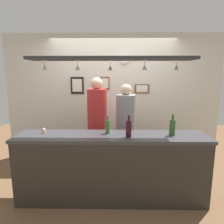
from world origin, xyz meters
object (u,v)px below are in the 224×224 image
(bottle_champagne_green, at_px, (172,127))
(wall_clock, at_px, (124,58))
(bottle_beer_green_import, at_px, (107,126))
(picture_frame_crest, at_px, (105,83))
(cupcake, at_px, (44,131))
(person_middle_grey_shirt, at_px, (126,121))
(person_left_red_shirt, at_px, (97,117))
(bottle_wine_dark_red, at_px, (129,129))
(picture_frame_caricature, at_px, (77,85))
(picture_frame_lower_pair, at_px, (142,89))

(bottle_champagne_green, height_order, wall_clock, wall_clock)
(bottle_beer_green_import, height_order, picture_frame_crest, picture_frame_crest)
(cupcake, bearing_deg, person_middle_grey_shirt, 28.49)
(person_left_red_shirt, distance_m, picture_frame_crest, 0.89)
(bottle_champagne_green, distance_m, cupcake, 1.83)
(bottle_wine_dark_red, bearing_deg, person_middle_grey_shirt, 89.76)
(bottle_beer_green_import, xyz_separation_m, picture_frame_caricature, (-0.67, 1.32, 0.51))
(person_middle_grey_shirt, distance_m, cupcake, 1.38)
(person_left_red_shirt, bearing_deg, person_middle_grey_shirt, 0.00)
(picture_frame_caricature, relative_size, wall_clock, 1.55)
(bottle_beer_green_import, height_order, picture_frame_lower_pair, picture_frame_lower_pair)
(picture_frame_crest, bearing_deg, picture_frame_caricature, 180.00)
(bottle_beer_green_import, xyz_separation_m, bottle_wine_dark_red, (0.29, -0.17, 0.01))
(cupcake, bearing_deg, bottle_wine_dark_red, -7.49)
(bottle_beer_green_import, xyz_separation_m, picture_frame_crest, (-0.10, 1.32, 0.55))
(wall_clock, bearing_deg, bottle_wine_dark_red, -89.74)
(picture_frame_caricature, bearing_deg, picture_frame_lower_pair, 0.00)
(cupcake, bearing_deg, person_left_red_shirt, 42.76)
(bottle_champagne_green, bearing_deg, person_left_red_shirt, 146.80)
(cupcake, xyz_separation_m, picture_frame_crest, (0.82, 1.33, 0.62))
(person_left_red_shirt, distance_m, person_middle_grey_shirt, 0.51)
(person_left_red_shirt, xyz_separation_m, bottle_champagne_green, (1.11, -0.73, 0.02))
(bottle_beer_green_import, xyz_separation_m, cupcake, (-0.92, -0.01, -0.07))
(cupcake, distance_m, wall_clock, 2.11)
(bottle_beer_green_import, xyz_separation_m, picture_frame_lower_pair, (0.65, 1.32, 0.45))
(person_left_red_shirt, height_order, cupcake, person_left_red_shirt)
(person_left_red_shirt, distance_m, cupcake, 0.97)
(person_left_red_shirt, height_order, wall_clock, wall_clock)
(person_middle_grey_shirt, distance_m, bottle_wine_dark_red, 0.82)
(person_middle_grey_shirt, height_order, picture_frame_crest, picture_frame_crest)
(bottle_wine_dark_red, xyz_separation_m, picture_frame_lower_pair, (0.36, 1.49, 0.43))
(bottle_beer_green_import, xyz_separation_m, wall_clock, (0.29, 1.32, 1.05))
(person_middle_grey_shirt, distance_m, picture_frame_crest, 1.01)
(person_middle_grey_shirt, bearing_deg, bottle_champagne_green, -50.06)
(bottle_wine_dark_red, xyz_separation_m, picture_frame_crest, (-0.39, 1.49, 0.54))
(bottle_wine_dark_red, bearing_deg, picture_frame_caricature, 122.74)
(bottle_beer_green_import, bearing_deg, cupcake, -179.25)
(bottle_beer_green_import, bearing_deg, person_middle_grey_shirt, 65.41)
(bottle_wine_dark_red, bearing_deg, picture_frame_lower_pair, 76.42)
(bottle_beer_green_import, distance_m, picture_frame_lower_pair, 1.54)
(picture_frame_lower_pair, bearing_deg, person_middle_grey_shirt, -117.91)
(bottle_wine_dark_red, distance_m, wall_clock, 1.81)
(bottle_champagne_green, bearing_deg, bottle_beer_green_import, 175.01)
(person_left_red_shirt, bearing_deg, bottle_champagne_green, -33.20)
(bottle_wine_dark_red, bearing_deg, person_left_red_shirt, 121.33)
(bottle_wine_dark_red, relative_size, cupcake, 3.85)
(cupcake, relative_size, picture_frame_caricature, 0.23)
(bottle_champagne_green, bearing_deg, picture_frame_lower_pair, 100.15)
(person_middle_grey_shirt, bearing_deg, bottle_beer_green_import, -114.59)
(wall_clock, bearing_deg, person_middle_grey_shirt, -89.12)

